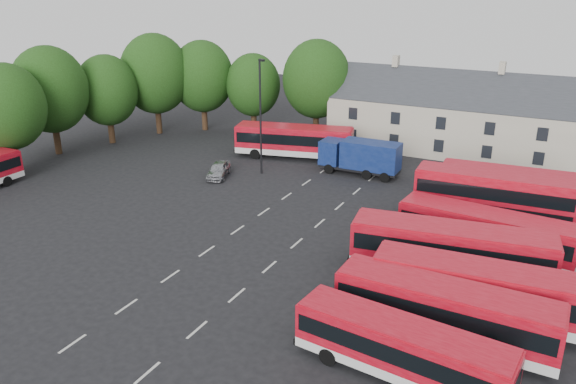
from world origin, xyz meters
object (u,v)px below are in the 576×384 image
object	(u,v)px
silver_car	(219,170)
box_truck	(361,156)
bus_row_a	(402,346)
bus_dd_south	(492,199)
lamppost	(261,114)

from	to	relation	value
silver_car	box_truck	bearing A→B (deg)	10.39
bus_row_a	bus_dd_south	bearing A→B (deg)	92.58
bus_dd_south	bus_row_a	bearing A→B (deg)	-96.73
bus_dd_south	silver_car	bearing A→B (deg)	173.77
bus_row_a	lamppost	bearing A→B (deg)	137.85
box_truck	lamppost	bearing A→B (deg)	-155.10
bus_dd_south	silver_car	distance (m)	25.14
bus_dd_south	box_truck	distance (m)	15.52
bus_row_a	silver_car	size ratio (longest dim) A/B	2.48
bus_dd_south	lamppost	size ratio (longest dim) A/B	1.02
bus_dd_south	box_truck	xyz separation A→B (m)	(-13.25, 8.06, -0.71)
box_truck	silver_car	world-z (taller)	box_truck
silver_car	bus_row_a	bearing A→B (deg)	-60.20
silver_car	lamppost	world-z (taller)	lamppost
box_truck	lamppost	xyz separation A→B (m)	(-8.64, -4.16, 3.98)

